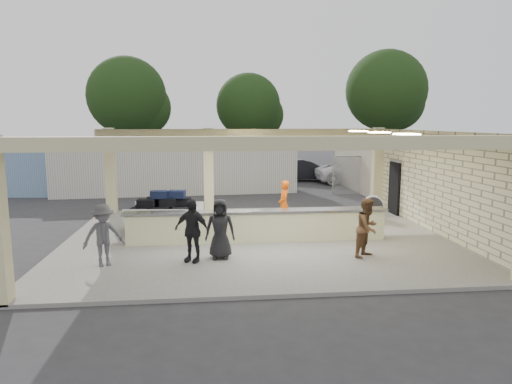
{
  "coord_description": "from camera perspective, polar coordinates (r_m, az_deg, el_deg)",
  "views": [
    {
      "loc": [
        -1.46,
        -14.3,
        3.8
      ],
      "look_at": [
        0.11,
        1.0,
        1.42
      ],
      "focal_mm": 32.0,
      "sensor_mm": 36.0,
      "label": 1
    }
  ],
  "objects": [
    {
      "name": "container_blue",
      "position": [
        27.07,
        -27.18,
        2.68
      ],
      "size": [
        10.79,
        3.59,
        2.75
      ],
      "primitive_type": "cube",
      "rotation": [
        0.0,
        0.0,
        -0.1
      ],
      "color": "#7AA2C3",
      "rests_on": "ground"
    },
    {
      "name": "tree_mid",
      "position": [
        40.66,
        -0.52,
        10.42
      ],
      "size": [
        6.0,
        5.6,
        8.0
      ],
      "color": "#382619",
      "rests_on": "ground"
    },
    {
      "name": "passenger_b",
      "position": [
        12.25,
        -8.03,
        -4.75
      ],
      "size": [
        1.06,
        0.76,
        1.7
      ],
      "primitive_type": "imported",
      "rotation": [
        0.0,
        0.0,
        -0.45
      ],
      "color": "black",
      "rests_on": "pavilion"
    },
    {
      "name": "baggage_handler",
      "position": [
        15.96,
        3.51,
        -1.56
      ],
      "size": [
        0.35,
        0.62,
        1.68
      ],
      "primitive_type": "imported",
      "rotation": [
        0.0,
        0.0,
        4.69
      ],
      "color": "#E0530B",
      "rests_on": "pavilion"
    },
    {
      "name": "passenger_a",
      "position": [
        12.92,
        13.79,
        -4.35
      ],
      "size": [
        0.83,
        0.79,
        1.64
      ],
      "primitive_type": "imported",
      "rotation": [
        0.0,
        0.0,
        0.72
      ],
      "color": "brown",
      "rests_on": "pavilion"
    },
    {
      "name": "passenger_c",
      "position": [
        12.41,
        -18.54,
        -5.14
      ],
      "size": [
        1.11,
        0.78,
        1.62
      ],
      "primitive_type": "imported",
      "rotation": [
        0.0,
        0.0,
        0.44
      ],
      "color": "#4C4C51",
      "rests_on": "pavilion"
    },
    {
      "name": "container_white",
      "position": [
        24.9,
        -9.81,
        3.05
      ],
      "size": [
        12.78,
        3.42,
        2.74
      ],
      "primitive_type": "cube",
      "rotation": [
        0.0,
        0.0,
        0.07
      ],
      "color": "silver",
      "rests_on": "ground"
    },
    {
      "name": "car_dark",
      "position": [
        29.64,
        6.01,
        2.72
      ],
      "size": [
        4.21,
        1.58,
        1.39
      ],
      "primitive_type": "imported",
      "rotation": [
        0.0,
        0.0,
        1.6
      ],
      "color": "black",
      "rests_on": "ground"
    },
    {
      "name": "tree_right",
      "position": [
        42.57,
        16.26,
        11.69
      ],
      "size": [
        7.2,
        7.0,
        10.0
      ],
      "color": "#382619",
      "rests_on": "ground"
    },
    {
      "name": "ground",
      "position": [
        14.87,
        -0.02,
        -6.02
      ],
      "size": [
        120.0,
        120.0,
        0.0
      ],
      "primitive_type": "plane",
      "color": "#2B2A2D",
      "rests_on": "ground"
    },
    {
      "name": "pavilion",
      "position": [
        15.26,
        0.52,
        -0.46
      ],
      "size": [
        12.01,
        10.0,
        3.55
      ],
      "color": "slate",
      "rests_on": "ground"
    },
    {
      "name": "luggage_cart",
      "position": [
        15.66,
        -11.4,
        -2.21
      ],
      "size": [
        2.58,
        1.79,
        1.41
      ],
      "rotation": [
        0.0,
        0.0,
        -0.12
      ],
      "color": "silver",
      "rests_on": "pavilion"
    },
    {
      "name": "passenger_d",
      "position": [
        12.44,
        -4.5,
        -4.6
      ],
      "size": [
        0.84,
        0.41,
        1.65
      ],
      "primitive_type": "imported",
      "rotation": [
        0.0,
        0.0,
        -0.11
      ],
      "color": "black",
      "rests_on": "pavilion"
    },
    {
      "name": "fence",
      "position": [
        26.57,
        22.17,
        2.2
      ],
      "size": [
        12.06,
        0.06,
        2.03
      ],
      "color": "gray",
      "rests_on": "ground"
    },
    {
      "name": "car_white_a",
      "position": [
        29.23,
        12.16,
        2.44
      ],
      "size": [
        4.81,
        2.46,
        1.35
      ],
      "primitive_type": "imported",
      "rotation": [
        0.0,
        0.0,
        1.62
      ],
      "color": "white",
      "rests_on": "ground"
    },
    {
      "name": "adjacent_building",
      "position": [
        26.75,
        18.4,
        3.62
      ],
      "size": [
        6.0,
        8.0,
        3.2
      ],
      "primitive_type": "cube",
      "color": "#BBAE94",
      "rests_on": "ground"
    },
    {
      "name": "baggage_counter",
      "position": [
        14.25,
        0.18,
        -4.25
      ],
      "size": [
        8.2,
        0.58,
        0.98
      ],
      "color": "beige",
      "rests_on": "pavilion"
    },
    {
      "name": "drum_fan",
      "position": [
        18.24,
        14.48,
        -1.69
      ],
      "size": [
        0.84,
        0.53,
        0.88
      ],
      "rotation": [
        0.0,
        0.0,
        -0.37
      ],
      "color": "silver",
      "rests_on": "pavilion"
    },
    {
      "name": "car_white_b",
      "position": [
        30.49,
        19.96,
        2.31
      ],
      "size": [
        4.27,
        3.33,
        1.28
      ],
      "primitive_type": "imported",
      "rotation": [
        0.0,
        0.0,
        1.05
      ],
      "color": "white",
      "rests_on": "ground"
    },
    {
      "name": "tree_left",
      "position": [
        39.01,
        -15.32,
        11.1
      ],
      "size": [
        6.6,
        6.3,
        9.0
      ],
      "color": "#382619",
      "rests_on": "ground"
    }
  ]
}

